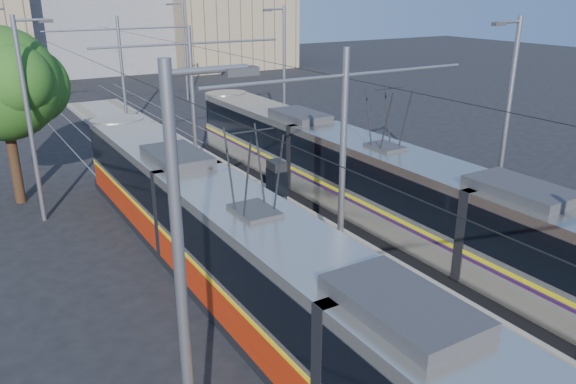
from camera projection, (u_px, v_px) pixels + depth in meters
platform at (223, 191)px, 25.67m from camera, size 4.00×50.00×0.30m
tactile_strip_left at (193, 194)px, 24.91m from camera, size 0.70×50.00×0.01m
tactile_strip_right at (251, 183)px, 26.33m from camera, size 0.70×50.00×0.01m
rails at (223, 194)px, 25.72m from camera, size 8.71×70.00×0.03m
tram_left at (256, 266)px, 15.35m from camera, size 2.43×28.47×5.50m
tram_right at (383, 184)px, 21.37m from camera, size 2.43×29.58×5.50m
catenary at (249, 107)px, 21.90m from camera, size 9.20×70.00×7.00m
street_lamps at (185, 91)px, 27.52m from camera, size 15.18×38.22×8.00m
shelter at (277, 184)px, 22.94m from camera, size 0.64×0.96×2.02m
tree at (9, 85)px, 23.40m from camera, size 5.19×4.80×7.55m
building_right at (227, 11)px, 66.25m from camera, size 14.28×10.20×12.94m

